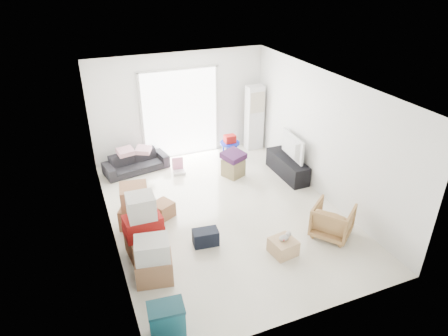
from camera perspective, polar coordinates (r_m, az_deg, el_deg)
name	(u,v)px	position (r m, az deg, el deg)	size (l,w,h in m)	color
room_shell	(224,153)	(7.68, 0.07, 2.15)	(4.98, 6.48, 3.18)	white
sliding_door	(180,110)	(10.33, -6.26, 8.21)	(2.10, 0.04, 2.33)	white
ac_tower	(254,118)	(10.84, 4.34, 7.16)	(0.45, 0.30, 1.75)	white
tv_console	(287,167)	(9.72, 9.03, 0.20)	(0.42, 1.40, 0.47)	black
television	(288,155)	(9.58, 9.16, 1.79)	(1.00, 0.58, 0.13)	black
sofa	(136,160)	(10.01, -12.50, 1.18)	(1.56, 0.46, 0.61)	#222227
pillow_left	(125,147)	(9.86, -14.00, 2.95)	(0.39, 0.31, 0.12)	#DEA2B0
pillow_right	(143,145)	(9.86, -11.52, 3.19)	(0.31, 0.25, 0.11)	#DEA2B0
armchair	(333,219)	(7.78, 15.27, -7.05)	(0.69, 0.64, 0.71)	tan
storage_bins	(167,322)	(5.87, -8.16, -20.90)	(0.53, 0.40, 0.57)	#165765
box_stack_a	(153,261)	(6.66, -10.05, -12.92)	(0.67, 0.59, 0.79)	#906441
box_stack_b	(144,230)	(7.09, -11.41, -8.65)	(0.68, 0.65, 1.21)	#906441
box_stack_c	(136,207)	(7.90, -12.53, -5.43)	(0.74, 0.69, 0.89)	#906441
loose_box	(163,209)	(8.23, -8.72, -5.88)	(0.38, 0.38, 0.32)	#906441
duffel_bag	(206,237)	(7.41, -2.64, -9.86)	(0.46, 0.28, 0.30)	black
ottoman	(233,168)	(9.59, 1.33, 0.05)	(0.43, 0.43, 0.43)	olive
blanket	(233,157)	(9.46, 1.35, 1.57)	(0.47, 0.47, 0.14)	#431C46
kids_table	(230,142)	(10.36, 0.84, 3.76)	(0.52, 0.52, 0.64)	#0E21AC
toy_walker	(179,169)	(9.83, -6.50, -0.12)	(0.32, 0.29, 0.38)	silver
wood_crate	(283,247)	(7.29, 8.44, -11.04)	(0.42, 0.42, 0.28)	tan
plush_bunny	(285,237)	(7.18, 8.71, -9.71)	(0.25, 0.15, 0.13)	#B2ADA8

